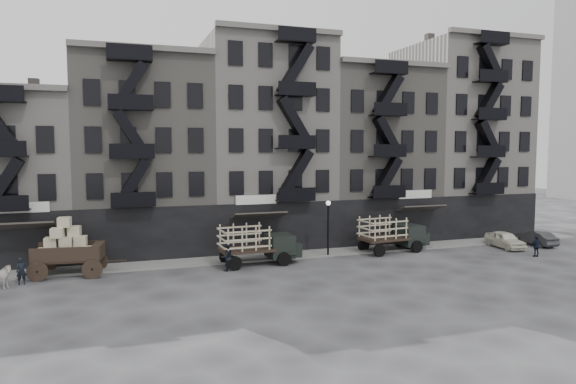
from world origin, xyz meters
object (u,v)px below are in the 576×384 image
object	(u,v)px
wagon	(66,243)
stake_truck_east	(393,232)
car_east	(505,240)
policeman	(536,246)
car_far	(536,238)
pedestrian_mid	(227,257)
pedestrian_west	(22,271)
stake_truck_west	(258,242)

from	to	relation	value
wagon	stake_truck_east	xyz separation A→B (m)	(23.82, 0.03, -0.53)
car_east	policeman	xyz separation A→B (m)	(-0.26, -3.58, 0.12)
wagon	policeman	bearing A→B (deg)	-1.59
stake_truck_east	car_far	distance (m)	13.11
stake_truck_east	pedestrian_mid	xyz separation A→B (m)	(-13.76, -1.97, -0.71)
car_east	pedestrian_west	xyz separation A→B (m)	(-35.88, 0.17, 0.14)
pedestrian_west	stake_truck_west	bearing A→B (deg)	-14.05
wagon	pedestrian_west	bearing A→B (deg)	-143.46
policeman	car_east	bearing A→B (deg)	-82.97
car_east	car_far	xyz separation A→B (m)	(3.33, 0.06, -0.07)
wagon	car_far	distance (m)	36.86
car_east	car_far	distance (m)	3.33
wagon	stake_truck_west	size ratio (longest dim) A/B	0.81
stake_truck_west	pedestrian_west	size ratio (longest dim) A/B	3.56
car_far	stake_truck_east	bearing A→B (deg)	-5.08
stake_truck_west	policeman	xyz separation A→B (m)	(20.71, -4.27, -0.83)
wagon	stake_truck_west	bearing A→B (deg)	3.30
stake_truck_west	pedestrian_mid	world-z (taller)	stake_truck_west
car_far	pedestrian_west	world-z (taller)	pedestrian_west
stake_truck_east	policeman	bearing A→B (deg)	-35.03
stake_truck_east	car_east	distance (m)	9.82
stake_truck_east	car_far	world-z (taller)	stake_truck_east
car_east	policeman	distance (m)	3.60
wagon	pedestrian_mid	size ratio (longest dim) A/B	2.57
car_east	stake_truck_east	bearing A→B (deg)	176.82
stake_truck_east	car_east	xyz separation A→B (m)	(9.65, -1.56, -0.95)
stake_truck_west	car_east	bearing A→B (deg)	-5.02
car_east	car_far	world-z (taller)	car_east
wagon	car_east	distance (m)	33.53
wagon	stake_truck_east	bearing A→B (deg)	7.24
wagon	pedestrian_mid	bearing A→B (deg)	-3.72
wagon	stake_truck_east	size ratio (longest dim) A/B	0.80
wagon	car_east	size ratio (longest dim) A/B	1.18
pedestrian_west	policeman	bearing A→B (deg)	-22.05
wagon	car_east	xyz separation A→B (m)	(33.47, -1.53, -1.48)
wagon	policeman	world-z (taller)	wagon
stake_truck_west	pedestrian_mid	bearing A→B (deg)	-159.09
stake_truck_west	car_far	distance (m)	24.32
stake_truck_west	pedestrian_west	distance (m)	14.95
policeman	stake_truck_east	bearing A→B (deg)	-17.54
pedestrian_mid	policeman	distance (m)	23.36
stake_truck_east	pedestrian_mid	size ratio (longest dim) A/B	3.19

